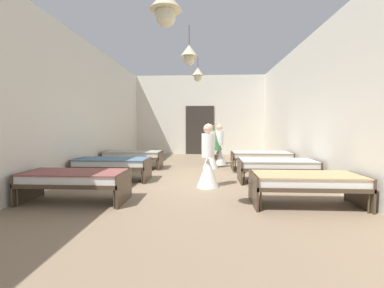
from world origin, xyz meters
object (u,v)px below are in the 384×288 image
(bed_left_row_1, at_px, (112,164))
(nurse_far_aisle, at_px, (219,150))
(bed_right_row_1, at_px, (277,165))
(bed_right_row_0, at_px, (306,181))
(bed_left_row_0, at_px, (75,179))
(bed_left_row_2, at_px, (133,155))
(nurse_mid_aisle, at_px, (208,165))
(bed_right_row_2, at_px, (261,156))
(nurse_near_aisle, at_px, (211,153))
(potted_plant, at_px, (213,140))

(bed_left_row_1, xyz_separation_m, nurse_far_aisle, (2.92, 2.90, 0.09))
(bed_right_row_1, bearing_deg, bed_right_row_0, -90.00)
(bed_right_row_1, bearing_deg, bed_left_row_0, -155.83)
(bed_left_row_0, height_order, nurse_far_aisle, nurse_far_aisle)
(bed_left_row_1, bearing_deg, bed_left_row_2, 90.00)
(bed_left_row_0, height_order, nurse_mid_aisle, nurse_mid_aisle)
(bed_left_row_0, height_order, bed_right_row_1, same)
(bed_right_row_1, relative_size, bed_right_row_2, 1.00)
(nurse_near_aisle, distance_m, nurse_mid_aisle, 2.65)
(bed_right_row_1, xyz_separation_m, nurse_mid_aisle, (-1.74, -0.61, 0.09))
(bed_right_row_1, relative_size, nurse_near_aisle, 1.28)
(bed_left_row_0, relative_size, bed_left_row_1, 1.00)
(bed_right_row_1, height_order, nurse_far_aisle, nurse_far_aisle)
(bed_right_row_0, relative_size, nurse_near_aisle, 1.28)
(bed_right_row_1, distance_m, bed_left_row_2, 4.64)
(bed_left_row_2, height_order, nurse_near_aisle, nurse_near_aisle)
(bed_right_row_2, bearing_deg, bed_left_row_1, -155.83)
(bed_left_row_1, relative_size, bed_left_row_2, 1.00)
(bed_left_row_0, bearing_deg, nurse_far_aisle, 58.67)
(bed_right_row_0, bearing_deg, nurse_mid_aisle, 143.40)
(bed_left_row_0, xyz_separation_m, bed_left_row_2, (0.00, 3.80, 0.00))
(bed_right_row_0, bearing_deg, nurse_near_aisle, 112.63)
(nurse_near_aisle, relative_size, nurse_mid_aisle, 1.00)
(bed_right_row_0, distance_m, bed_right_row_2, 3.80)
(bed_left_row_1, xyz_separation_m, bed_right_row_2, (4.23, 1.90, 0.00))
(bed_left_row_1, height_order, bed_right_row_2, same)
(nurse_near_aisle, bearing_deg, bed_right_row_2, -122.93)
(bed_left_row_2, relative_size, bed_right_row_2, 1.00)
(bed_right_row_0, relative_size, bed_right_row_2, 1.00)
(bed_left_row_2, distance_m, nurse_near_aisle, 2.60)
(bed_right_row_2, distance_m, nurse_far_aisle, 1.65)
(bed_left_row_2, relative_size, nurse_near_aisle, 1.28)
(nurse_far_aisle, bearing_deg, potted_plant, 26.22)
(nurse_near_aisle, distance_m, nurse_far_aisle, 0.93)
(bed_right_row_1, height_order, bed_left_row_2, same)
(bed_left_row_1, relative_size, potted_plant, 1.30)
(bed_left_row_2, bearing_deg, bed_right_row_1, -24.17)
(nurse_far_aisle, bearing_deg, bed_right_row_2, 165.35)
(bed_left_row_0, xyz_separation_m, nurse_far_aisle, (2.92, 4.80, 0.09))
(nurse_mid_aisle, distance_m, nurse_far_aisle, 3.54)
(bed_right_row_0, xyz_separation_m, potted_plant, (-1.53, 4.79, 0.46))
(bed_left_row_2, xyz_separation_m, nurse_mid_aisle, (2.49, -2.51, 0.09))
(bed_right_row_2, bearing_deg, nurse_mid_aisle, -124.77)
(potted_plant, bearing_deg, nurse_mid_aisle, -93.50)
(bed_right_row_1, distance_m, nurse_near_aisle, 2.62)
(nurse_mid_aisle, distance_m, potted_plant, 3.52)
(nurse_near_aisle, xyz_separation_m, nurse_far_aisle, (0.33, 0.87, 0.00))
(nurse_near_aisle, bearing_deg, bed_left_row_1, 100.09)
(nurse_near_aisle, xyz_separation_m, nurse_mid_aisle, (-0.10, -2.65, 0.00))
(bed_right_row_0, bearing_deg, nurse_far_aisle, 105.23)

